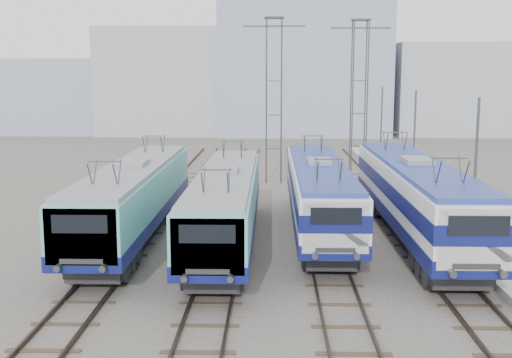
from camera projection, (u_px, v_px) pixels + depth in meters
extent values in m
plane|color=#514C47|center=(275.00, 270.00, 26.33)|extent=(160.00, 160.00, 0.00)
cube|color=#9E9E99|center=(466.00, 223.00, 33.95)|extent=(4.00, 70.00, 0.30)
cube|color=#0E1354|center=(135.00, 212.00, 31.13)|extent=(2.83, 17.85, 0.60)
cube|color=#58AAAC|center=(135.00, 187.00, 30.94)|extent=(2.78, 17.85, 1.79)
cube|color=#58AAAC|center=(83.00, 235.00, 22.50)|extent=(2.56, 0.69, 2.02)
cube|color=gray|center=(134.00, 167.00, 30.78)|extent=(2.56, 17.14, 0.20)
cube|color=#262628|center=(104.00, 262.00, 25.37)|extent=(2.08, 3.57, 0.67)
cube|color=#262628|center=(157.00, 202.00, 37.12)|extent=(2.08, 3.57, 0.67)
cube|color=#0E1354|center=(226.00, 219.00, 29.81)|extent=(2.73, 17.20, 0.57)
cube|color=#58AAAC|center=(226.00, 194.00, 29.63)|extent=(2.68, 17.20, 1.72)
cube|color=#58AAAC|center=(208.00, 245.00, 21.50)|extent=(2.46, 0.67, 1.95)
cube|color=gray|center=(226.00, 174.00, 29.48)|extent=(2.46, 16.52, 0.19)
cube|color=#262628|center=(215.00, 270.00, 24.27)|extent=(2.01, 3.44, 0.65)
cube|color=#262628|center=(234.00, 208.00, 35.59)|extent=(2.01, 3.44, 0.65)
cube|color=#0E1354|center=(319.00, 206.00, 32.48)|extent=(2.76, 17.40, 0.58)
cube|color=silver|center=(319.00, 184.00, 32.29)|extent=(2.71, 17.40, 1.74)
cube|color=#0E1354|center=(319.00, 185.00, 32.30)|extent=(2.75, 17.42, 0.68)
cube|color=silver|center=(335.00, 226.00, 24.06)|extent=(2.49, 0.68, 1.97)
cube|color=navy|center=(319.00, 165.00, 32.13)|extent=(2.49, 16.71, 0.19)
cube|color=#262628|center=(328.00, 251.00, 26.87)|extent=(2.03, 3.48, 0.65)
cube|color=#262628|center=(311.00, 199.00, 38.32)|extent=(2.03, 3.48, 0.65)
cube|color=#0E1354|center=(415.00, 212.00, 30.76)|extent=(2.96, 18.72, 0.62)
cube|color=silver|center=(416.00, 186.00, 30.56)|extent=(2.91, 18.72, 1.87)
cube|color=#0E1354|center=(416.00, 187.00, 30.57)|extent=(2.95, 18.74, 0.73)
cube|color=silver|center=(474.00, 237.00, 21.71)|extent=(2.68, 0.73, 2.12)
cube|color=navy|center=(417.00, 165.00, 30.39)|extent=(2.68, 17.97, 0.21)
cube|color=#262628|center=(450.00, 266.00, 24.73)|extent=(2.18, 3.74, 0.70)
cube|color=#262628|center=(391.00, 202.00, 37.04)|extent=(2.18, 3.74, 0.70)
cylinder|color=#3F4247|center=(266.00, 102.00, 46.54)|extent=(0.10, 0.10, 12.00)
cylinder|color=#3F4247|center=(281.00, 102.00, 46.52)|extent=(0.10, 0.10, 12.00)
cylinder|color=#3F4247|center=(266.00, 101.00, 47.63)|extent=(0.10, 0.10, 12.00)
cylinder|color=#3F4247|center=(281.00, 101.00, 47.60)|extent=(0.10, 0.10, 12.00)
cube|color=#3F4247|center=(274.00, 26.00, 46.20)|extent=(4.50, 0.12, 0.12)
cylinder|color=#3F4247|center=(353.00, 101.00, 48.36)|extent=(0.10, 0.10, 12.00)
cylinder|color=#3F4247|center=(367.00, 101.00, 48.33)|extent=(0.10, 0.10, 12.00)
cylinder|color=#3F4247|center=(351.00, 100.00, 49.44)|extent=(0.10, 0.10, 12.00)
cylinder|color=#3F4247|center=(365.00, 100.00, 49.42)|extent=(0.10, 0.10, 12.00)
cube|color=#3F4247|center=(361.00, 28.00, 48.02)|extent=(4.50, 0.12, 0.12)
cylinder|color=#3F4247|center=(475.00, 179.00, 27.53)|extent=(0.12, 0.12, 7.00)
cylinder|color=#3F4247|center=(414.00, 148.00, 39.37)|extent=(0.12, 0.12, 7.00)
cylinder|color=#3F4247|center=(381.00, 131.00, 51.21)|extent=(0.12, 0.12, 7.00)
cone|color=#CC670A|center=(495.00, 245.00, 27.96)|extent=(0.31, 0.31, 0.59)
cube|color=#9CA3AF|center=(170.00, 82.00, 86.72)|extent=(18.00, 12.00, 14.00)
cube|color=#8E96B0|center=(303.00, 67.00, 85.96)|extent=(22.00, 14.00, 18.00)
cube|color=#9CA3AF|center=(452.00, 89.00, 85.95)|extent=(16.00, 12.00, 12.00)
cube|color=#8E96B0|center=(53.00, 97.00, 87.44)|extent=(14.00, 10.00, 10.00)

